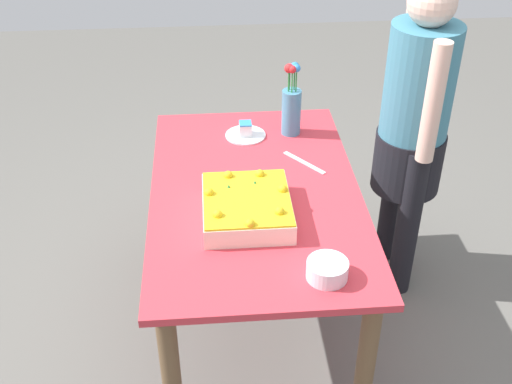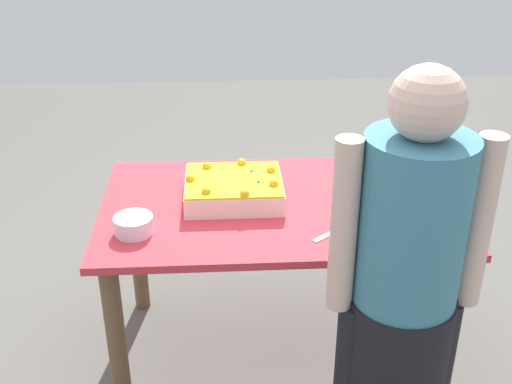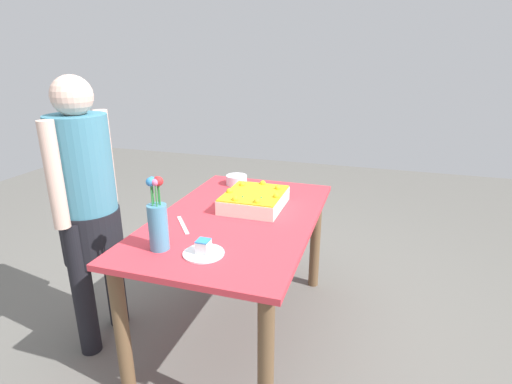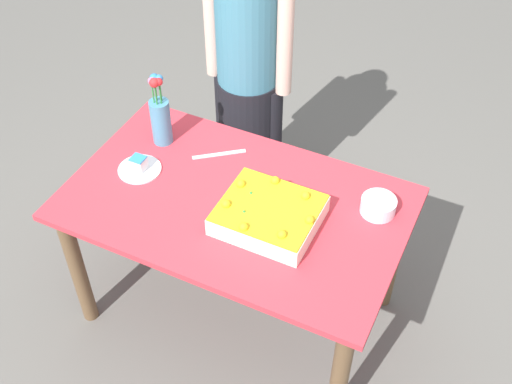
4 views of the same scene
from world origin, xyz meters
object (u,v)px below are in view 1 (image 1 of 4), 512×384
Objects in this scene: fruit_bowl at (327,270)px; cake_knife at (304,163)px; sheet_cake at (247,207)px; person_standing at (413,123)px; serving_plate_with_slice at (245,132)px; flower_vase at (291,106)px.

cake_knife is at bearing 177.71° from fruit_bowl.
sheet_cake is 0.46m from cake_knife.
person_standing is at bearing 147.91° from fruit_bowl.
sheet_cake is at bearing -146.28° from fruit_bowl.
fruit_bowl is 0.99m from person_standing.
person_standing is at bearing 121.41° from sheet_cake.
cake_knife is 1.68× the size of fruit_bowl.
serving_plate_with_slice is 0.24m from flower_vase.
flower_vase is at bearing -17.95° from person_standing.
sheet_cake is 0.69m from flower_vase.
cake_knife is (-0.37, 0.27, -0.04)m from sheet_cake.
person_standing is (-0.84, 0.53, 0.09)m from fruit_bowl.
sheet_cake is 1.10× the size of flower_vase.
serving_plate_with_slice is 1.02m from fruit_bowl.
fruit_bowl is at bearing 11.80° from serving_plate_with_slice.
flower_vase reaches higher than cake_knife.
serving_plate_with_slice is 0.35m from cake_knife.
serving_plate_with_slice is at bearing 4.55° from cake_knife.
flower_vase is 2.44× the size of fruit_bowl.
serving_plate_with_slice is at bearing -168.20° from fruit_bowl.
cake_knife is at bearing 11.68° from person_standing.
person_standing reaches higher than sheet_cake.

